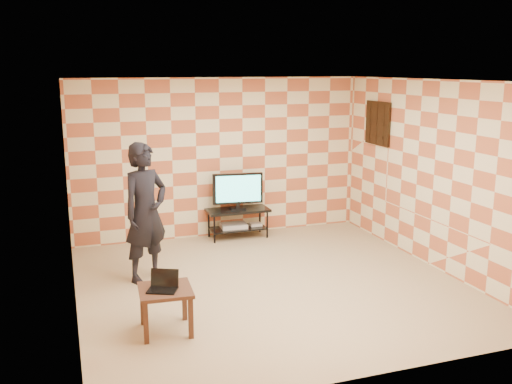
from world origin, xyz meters
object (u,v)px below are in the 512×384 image
at_px(tv_stand, 238,217).
at_px(tv, 238,189).
at_px(side_table, 165,296).
at_px(person, 146,213).

height_order(tv_stand, tv, tv).
xyz_separation_m(side_table, person, (0.04, 1.66, 0.54)).
bearing_deg(tv, person, -139.70).
bearing_deg(tv_stand, tv, -82.88).
height_order(tv_stand, side_table, same).
height_order(tv, person, person).
relative_size(tv_stand, side_table, 1.75).
bearing_deg(tv_stand, person, -139.64).
xyz_separation_m(tv, side_table, (-1.80, -3.15, -0.43)).
relative_size(tv_stand, tv, 1.24).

